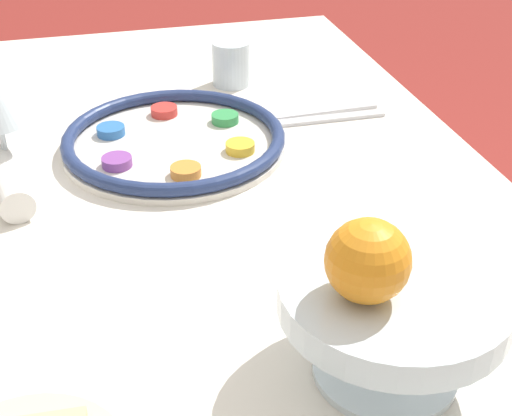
{
  "coord_description": "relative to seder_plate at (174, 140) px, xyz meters",
  "views": [
    {
      "loc": [
        0.78,
        -0.15,
        1.21
      ],
      "look_at": [
        0.07,
        0.03,
        0.75
      ],
      "focal_mm": 50.0,
      "sensor_mm": 36.0,
      "label": 1
    }
  ],
  "objects": [
    {
      "name": "cup_near",
      "position": [
        -0.23,
        0.14,
        0.02
      ],
      "size": [
        0.07,
        0.07,
        0.08
      ],
      "color": "silver",
      "rests_on": "dining_table"
    },
    {
      "name": "fruit_stand",
      "position": [
        0.52,
        0.12,
        0.07
      ],
      "size": [
        0.21,
        0.21,
        0.11
      ],
      "color": "silver",
      "rests_on": "dining_table"
    },
    {
      "name": "napkin_roll",
      "position": [
        0.08,
        -0.24,
        0.01
      ],
      "size": [
        0.16,
        0.07,
        0.05
      ],
      "color": "white",
      "rests_on": "dining_table"
    },
    {
      "name": "seder_plate",
      "position": [
        0.0,
        0.0,
        0.0
      ],
      "size": [
        0.34,
        0.34,
        0.03
      ],
      "color": "silver",
      "rests_on": "dining_table"
    },
    {
      "name": "dining_table",
      "position": [
        0.19,
        0.03,
        -0.37
      ],
      "size": [
        1.54,
        0.83,
        0.71
      ],
      "color": "silver",
      "rests_on": "ground_plane"
    },
    {
      "name": "orange_fruit",
      "position": [
        0.53,
        0.09,
        0.13
      ],
      "size": [
        0.07,
        0.07,
        0.07
      ],
      "color": "orange",
      "rests_on": "fruit_stand"
    },
    {
      "name": "fork_left",
      "position": [
        -0.07,
        0.27,
        -0.01
      ],
      "size": [
        0.03,
        0.18,
        0.01
      ],
      "color": "silver",
      "rests_on": "dining_table"
    },
    {
      "name": "fork_right",
      "position": [
        -0.04,
        0.27,
        -0.01
      ],
      "size": [
        0.02,
        0.18,
        0.01
      ],
      "color": "silver",
      "rests_on": "dining_table"
    }
  ]
}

